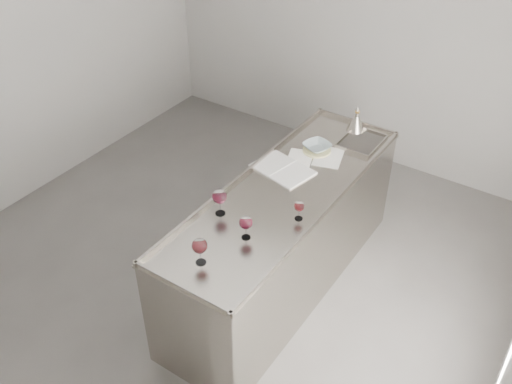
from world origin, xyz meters
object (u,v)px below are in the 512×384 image
Objects in this scene: counter at (284,238)px; ceramic_bowl at (317,147)px; wine_glass_right at (246,223)px; wine_glass_small at (299,207)px; wine_glass_middle at (200,246)px; wine_glass_left at (220,197)px; wine_funnel at (356,123)px; notebook at (283,169)px.

ceramic_bowl reaches higher than counter.
wine_glass_small is (0.19, 0.36, -0.02)m from wine_glass_right.
wine_glass_left is at bearing 112.67° from wine_glass_middle.
counter is 11.52× the size of ceramic_bowl.
wine_funnel is at bearing 77.26° from ceramic_bowl.
ceramic_bowl is (-0.02, 1.54, -0.09)m from wine_glass_middle.
wine_glass_middle reaches higher than counter.
wine_glass_right is 1.20m from ceramic_bowl.
wine_glass_small is 0.69× the size of ceramic_bowl.
wine_glass_left is 0.87× the size of wine_funnel.
wine_glass_small is (0.29, 0.72, -0.03)m from wine_glass_middle.
wine_glass_left is 0.96× the size of ceramic_bowl.
wine_glass_right is (0.29, -0.11, -0.02)m from wine_glass_left.
wine_glass_left is at bearing -152.21° from wine_glass_small.
wine_funnel reaches higher than notebook.
wine_funnel is at bearing 79.87° from wine_glass_left.
counter is at bearing 63.71° from wine_glass_left.
notebook is at bearing 83.69° from wine_glass_left.
wine_funnel is at bearing 88.75° from notebook.
wine_glass_middle is 1.10× the size of wine_glass_right.
ceramic_bowl is at bearing 88.18° from notebook.
wine_glass_middle is 0.83× the size of wine_funnel.
counter is 0.66m from wine_glass_small.
notebook is (-0.22, 0.81, -0.12)m from wine_glass_right.
wine_glass_middle is at bearing -89.11° from ceramic_bowl.
notebook is 0.39m from ceramic_bowl.
wine_glass_left is at bearing 159.50° from wine_glass_right.
notebook is 2.38× the size of ceramic_bowl.
wine_funnel reaches higher than wine_glass_left.
wine_glass_right reaches higher than counter.
wine_glass_middle is 1.18m from notebook.
wine_glass_left is 1.15× the size of wine_glass_right.
wine_glass_left is 1.59m from wine_funnel.
notebook is at bearing 132.30° from wine_glass_small.
wine_glass_right reaches higher than notebook.
ceramic_bowl is (0.09, 0.38, 0.04)m from notebook.
wine_funnel reaches higher than wine_glass_middle.
wine_funnel is at bearing 87.59° from wine_glass_middle.
notebook is (-0.41, 0.45, -0.10)m from wine_glass_small.
wine_funnel reaches higher than counter.
wine_funnel is (-0.20, 1.31, -0.03)m from wine_glass_small.
wine_glass_right is 1.67m from wine_funnel.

